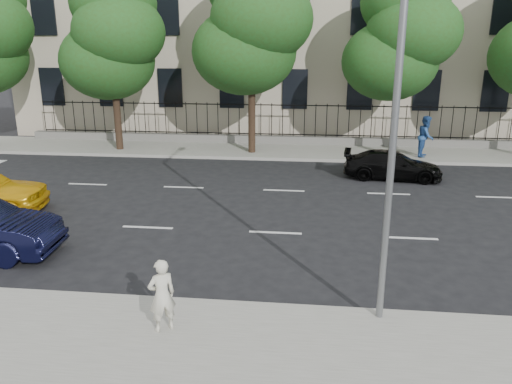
% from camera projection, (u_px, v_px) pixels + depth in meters
% --- Properties ---
extents(ground, '(120.00, 120.00, 0.00)m').
position_uv_depth(ground, '(268.00, 268.00, 12.78)').
color(ground, black).
rests_on(ground, ground).
extents(near_sidewalk, '(60.00, 4.00, 0.15)m').
position_uv_depth(near_sidewalk, '(249.00, 361.00, 8.95)').
color(near_sidewalk, gray).
rests_on(near_sidewalk, ground).
extents(far_sidewalk, '(60.00, 4.00, 0.15)m').
position_uv_depth(far_sidewalk, '(292.00, 151.00, 26.07)').
color(far_sidewalk, gray).
rests_on(far_sidewalk, ground).
extents(lane_markings, '(49.60, 4.62, 0.01)m').
position_uv_depth(lane_markings, '(280.00, 209.00, 17.30)').
color(lane_markings, silver).
rests_on(lane_markings, ground).
extents(iron_fence, '(30.00, 0.50, 2.20)m').
position_uv_depth(iron_fence, '(293.00, 134.00, 27.53)').
color(iron_fence, slate).
rests_on(iron_fence, far_sidewalk).
extents(street_light, '(0.25, 3.32, 8.05)m').
position_uv_depth(street_light, '(394.00, 65.00, 9.34)').
color(street_light, slate).
rests_on(street_light, near_sidewalk).
extents(tree_b, '(5.53, 5.12, 8.97)m').
position_uv_depth(tree_b, '(113.00, 36.00, 24.75)').
color(tree_b, '#382619').
rests_on(tree_b, far_sidewalk).
extents(tree_c, '(5.89, 5.50, 9.80)m').
position_uv_depth(tree_c, '(253.00, 23.00, 23.84)').
color(tree_c, '#382619').
rests_on(tree_c, far_sidewalk).
extents(tree_d, '(5.34, 4.94, 8.84)m').
position_uv_depth(tree_d, '(402.00, 36.00, 23.26)').
color(tree_d, '#382619').
rests_on(tree_d, far_sidewalk).
extents(black_sedan, '(4.20, 2.05, 1.18)m').
position_uv_depth(black_sedan, '(392.00, 165.00, 20.98)').
color(black_sedan, black).
rests_on(black_sedan, ground).
extents(woman_near, '(0.65, 0.61, 1.49)m').
position_uv_depth(woman_near, '(162.00, 295.00, 9.59)').
color(woman_near, beige).
rests_on(woman_near, near_sidewalk).
extents(pedestrian_far, '(1.04, 1.17, 2.00)m').
position_uv_depth(pedestrian_far, '(426.00, 136.00, 24.25)').
color(pedestrian_far, '#284F92').
rests_on(pedestrian_far, far_sidewalk).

